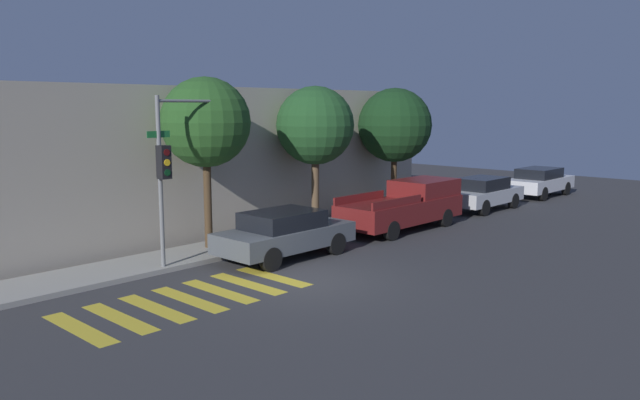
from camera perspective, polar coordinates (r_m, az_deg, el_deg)
name	(u,v)px	position (r m, az deg, el deg)	size (l,w,h in m)	color
ground_plane	(302,280)	(16.56, -1.62, -7.33)	(60.00, 60.00, 0.00)	#333335
sidewalk	(206,252)	(19.66, -10.42, -4.71)	(26.00, 2.05, 0.14)	gray
building_row	(128,162)	(22.95, -17.19, 3.33)	(26.00, 6.00, 5.18)	#A89E8E
crosswalk	(189,299)	(15.29, -11.90, -8.88)	(5.86, 2.60, 0.00)	gold
traffic_light_pole	(178,152)	(17.65, -12.84, 4.34)	(2.72, 0.56, 4.83)	slate
sedan_near_corner	(285,233)	(18.76, -3.25, -3.03)	(4.38, 1.89, 1.44)	#4C5156
pickup_truck	(406,205)	(23.41, 7.89, -0.46)	(5.50, 1.94, 1.76)	maroon
sedan_middle	(483,193)	(28.29, 14.68, 0.64)	(4.31, 1.78, 1.45)	#B7BABF
sedan_far_end	(539,181)	(33.43, 19.43, 1.62)	(4.46, 1.84, 1.45)	silver
tree_near_corner	(206,123)	(19.54, -10.41, 6.95)	(2.77, 2.77, 5.44)	#42301E
tree_midblock	(315,126)	(22.77, -0.44, 6.78)	(2.85, 2.85, 5.27)	brown
tree_far_end	(395,125)	(26.48, 6.85, 6.78)	(3.10, 3.10, 5.30)	#42301E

